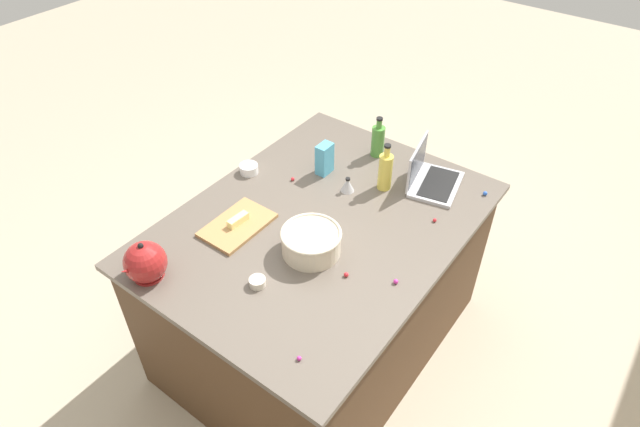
# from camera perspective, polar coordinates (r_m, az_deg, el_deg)

# --- Properties ---
(ground_plane) EXTENTS (12.00, 12.00, 0.00)m
(ground_plane) POSITION_cam_1_polar(r_m,az_deg,el_deg) (3.22, 0.00, -12.95)
(ground_plane) COLOR #B7A88E
(island_counter) EXTENTS (1.63, 1.23, 0.90)m
(island_counter) POSITION_cam_1_polar(r_m,az_deg,el_deg) (2.87, 0.00, -7.58)
(island_counter) COLOR #4C331E
(island_counter) RESTS_ON ground
(laptop) EXTENTS (0.35, 0.29, 0.22)m
(laptop) POSITION_cam_1_polar(r_m,az_deg,el_deg) (2.80, 11.56, 3.81)
(laptop) COLOR #B7B7BC
(laptop) RESTS_ON island_counter
(mixing_bowl_large) EXTENTS (0.27, 0.27, 0.12)m
(mixing_bowl_large) POSITION_cam_1_polar(r_m,az_deg,el_deg) (2.36, -0.94, -2.99)
(mixing_bowl_large) COLOR beige
(mixing_bowl_large) RESTS_ON island_counter
(bottle_olive) EXTENTS (0.07, 0.07, 0.23)m
(bottle_olive) POSITION_cam_1_polar(r_m,az_deg,el_deg) (2.96, 6.14, 7.70)
(bottle_olive) COLOR #4C8C38
(bottle_olive) RESTS_ON island_counter
(bottle_oil) EXTENTS (0.07, 0.07, 0.26)m
(bottle_oil) POSITION_cam_1_polar(r_m,az_deg,el_deg) (2.71, 6.91, 4.49)
(bottle_oil) COLOR #DBC64C
(bottle_oil) RESTS_ON island_counter
(kettle) EXTENTS (0.21, 0.18, 0.20)m
(kettle) POSITION_cam_1_polar(r_m,az_deg,el_deg) (2.36, -17.99, -4.95)
(kettle) COLOR maroon
(kettle) RESTS_ON island_counter
(cutting_board) EXTENTS (0.33, 0.22, 0.02)m
(cutting_board) POSITION_cam_1_polar(r_m,az_deg,el_deg) (2.55, -8.72, -1.22)
(cutting_board) COLOR #AD7F4C
(cutting_board) RESTS_ON island_counter
(butter_stick_left) EXTENTS (0.11, 0.04, 0.04)m
(butter_stick_left) POSITION_cam_1_polar(r_m,az_deg,el_deg) (2.53, -8.66, -0.67)
(butter_stick_left) COLOR #F4E58C
(butter_stick_left) RESTS_ON cutting_board
(ramekin_small) EXTENTS (0.07, 0.07, 0.04)m
(ramekin_small) POSITION_cam_1_polar(r_m,az_deg,el_deg) (2.27, -6.63, -7.21)
(ramekin_small) COLOR beige
(ramekin_small) RESTS_ON island_counter
(ramekin_medium) EXTENTS (0.10, 0.10, 0.05)m
(ramekin_medium) POSITION_cam_1_polar(r_m,az_deg,el_deg) (2.87, -7.52, 4.71)
(ramekin_medium) COLOR white
(ramekin_medium) RESTS_ON island_counter
(kitchen_timer) EXTENTS (0.07, 0.07, 0.08)m
(kitchen_timer) POSITION_cam_1_polar(r_m,az_deg,el_deg) (2.72, 2.94, 3.05)
(kitchen_timer) COLOR #B2B2B7
(kitchen_timer) RESTS_ON island_counter
(candy_bag) EXTENTS (0.09, 0.06, 0.17)m
(candy_bag) POSITION_cam_1_polar(r_m,az_deg,el_deg) (2.81, 0.48, 5.80)
(candy_bag) COLOR #4CA5CC
(candy_bag) RESTS_ON island_counter
(candy_0) EXTENTS (0.02, 0.02, 0.02)m
(candy_0) POSITION_cam_1_polar(r_m,az_deg,el_deg) (2.80, -2.90, 3.67)
(candy_0) COLOR red
(candy_0) RESTS_ON island_counter
(candy_1) EXTENTS (0.02, 0.02, 0.02)m
(candy_1) POSITION_cam_1_polar(r_m,az_deg,el_deg) (2.60, 12.03, -0.69)
(candy_1) COLOR red
(candy_1) RESTS_ON island_counter
(candy_2) EXTENTS (0.02, 0.02, 0.02)m
(candy_2) POSITION_cam_1_polar(r_m,az_deg,el_deg) (2.29, 8.02, -7.14)
(candy_2) COLOR #CC3399
(candy_2) RESTS_ON island_counter
(candy_3) EXTENTS (0.02, 0.02, 0.02)m
(candy_3) POSITION_cam_1_polar(r_m,az_deg,el_deg) (2.30, 2.79, -6.47)
(candy_3) COLOR red
(candy_3) RESTS_ON island_counter
(candy_4) EXTENTS (0.02, 0.02, 0.02)m
(candy_4) POSITION_cam_1_polar(r_m,az_deg,el_deg) (2.78, 7.19, 3.06)
(candy_4) COLOR yellow
(candy_4) RESTS_ON island_counter
(candy_5) EXTENTS (0.02, 0.02, 0.02)m
(candy_5) POSITION_cam_1_polar(r_m,az_deg,el_deg) (2.82, 17.06, 2.05)
(candy_5) COLOR blue
(candy_5) RESTS_ON island_counter
(candy_6) EXTENTS (0.02, 0.02, 0.02)m
(candy_6) POSITION_cam_1_polar(r_m,az_deg,el_deg) (2.04, -2.22, -15.05)
(candy_6) COLOR #CC3399
(candy_6) RESTS_ON island_counter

